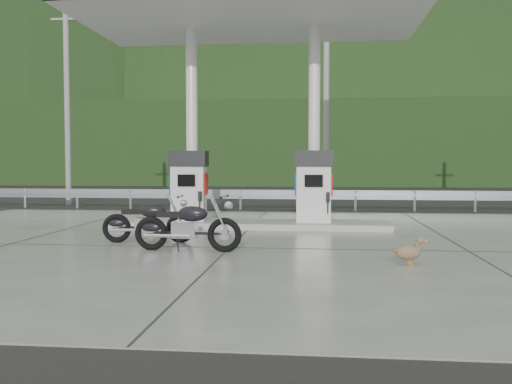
# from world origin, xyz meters

# --- Properties ---
(ground) EXTENTS (160.00, 160.00, 0.00)m
(ground) POSITION_xyz_m (0.00, 0.00, 0.00)
(ground) COLOR black
(ground) RESTS_ON ground
(forecourt_apron) EXTENTS (18.00, 14.00, 0.02)m
(forecourt_apron) POSITION_xyz_m (0.00, 0.00, 0.01)
(forecourt_apron) COLOR slate
(forecourt_apron) RESTS_ON ground
(pump_island) EXTENTS (7.00, 1.40, 0.15)m
(pump_island) POSITION_xyz_m (0.00, 2.50, 0.10)
(pump_island) COLOR gray
(pump_island) RESTS_ON forecourt_apron
(gas_pump_left) EXTENTS (0.95, 0.55, 1.80)m
(gas_pump_left) POSITION_xyz_m (-1.60, 2.50, 1.07)
(gas_pump_left) COLOR silver
(gas_pump_left) RESTS_ON pump_island
(gas_pump_right) EXTENTS (0.95, 0.55, 1.80)m
(gas_pump_right) POSITION_xyz_m (1.60, 2.50, 1.07)
(gas_pump_right) COLOR silver
(gas_pump_right) RESTS_ON pump_island
(canopy_column_left) EXTENTS (0.30, 0.30, 5.00)m
(canopy_column_left) POSITION_xyz_m (-1.60, 2.90, 2.67)
(canopy_column_left) COLOR silver
(canopy_column_left) RESTS_ON pump_island
(canopy_column_right) EXTENTS (0.30, 0.30, 5.00)m
(canopy_column_right) POSITION_xyz_m (1.60, 2.90, 2.67)
(canopy_column_right) COLOR silver
(canopy_column_right) RESTS_ON pump_island
(canopy_roof) EXTENTS (8.50, 5.00, 0.40)m
(canopy_roof) POSITION_xyz_m (0.00, 2.50, 5.37)
(canopy_roof) COLOR white
(canopy_roof) RESTS_ON canopy_column_left
(guardrail) EXTENTS (26.00, 0.16, 1.42)m
(guardrail) POSITION_xyz_m (0.00, 8.00, 0.71)
(guardrail) COLOR gray
(guardrail) RESTS_ON ground
(road) EXTENTS (60.00, 7.00, 0.01)m
(road) POSITION_xyz_m (0.00, 11.50, 0.00)
(road) COLOR black
(road) RESTS_ON ground
(utility_pole_a) EXTENTS (0.22, 0.22, 8.00)m
(utility_pole_a) POSITION_xyz_m (-8.00, 9.50, 4.00)
(utility_pole_a) COLOR gray
(utility_pole_a) RESTS_ON ground
(utility_pole_b) EXTENTS (0.22, 0.22, 8.00)m
(utility_pole_b) POSITION_xyz_m (2.00, 9.50, 4.00)
(utility_pole_b) COLOR gray
(utility_pole_b) RESTS_ON ground
(tree_band) EXTENTS (80.00, 6.00, 6.00)m
(tree_band) POSITION_xyz_m (0.00, 30.00, 3.00)
(tree_band) COLOR black
(tree_band) RESTS_ON ground
(forested_hills) EXTENTS (100.00, 40.00, 140.00)m
(forested_hills) POSITION_xyz_m (0.00, 60.00, 0.00)
(forested_hills) COLOR black
(forested_hills) RESTS_ON ground
(motorcycle_left) EXTENTS (1.83, 0.71, 0.85)m
(motorcycle_left) POSITION_xyz_m (-1.78, -0.46, 0.44)
(motorcycle_left) COLOR black
(motorcycle_left) RESTS_ON forecourt_apron
(motorcycle_right) EXTENTS (1.95, 0.72, 0.91)m
(motorcycle_right) POSITION_xyz_m (-0.72, -1.49, 0.48)
(motorcycle_right) COLOR black
(motorcycle_right) RESTS_ON forecourt_apron
(duck) EXTENTS (0.55, 0.31, 0.38)m
(duck) POSITION_xyz_m (3.16, -2.53, 0.21)
(duck) COLOR brown
(duck) RESTS_ON forecourt_apron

